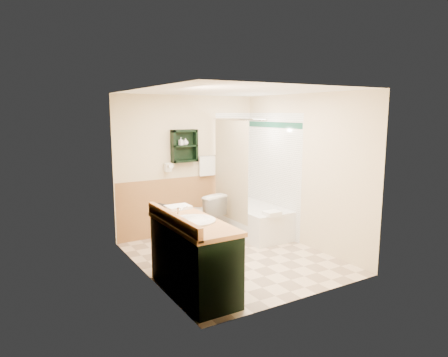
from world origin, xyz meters
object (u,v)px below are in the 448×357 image
bathtub (252,220)px  toilet (203,215)px  vanity (194,257)px  vanity_book (153,199)px  hair_dryer (168,167)px  wall_shelf (184,146)px  soap_bottle_a (181,143)px  soap_bottle_b (186,142)px

bathtub → toilet: bearing=163.7°
bathtub → toilet: (-0.84, 0.25, 0.13)m
vanity → toilet: size_ratio=1.76×
vanity → vanity_book: size_ratio=5.66×
hair_dryer → wall_shelf: bearing=-4.8°
bathtub → soap_bottle_a: 1.81m
vanity_book → soap_bottle_b: soap_bottle_b is taller
hair_dryer → soap_bottle_b: soap_bottle_b is taller
toilet → soap_bottle_a: 1.27m
bathtub → soap_bottle_a: bearing=153.6°
wall_shelf → soap_bottle_a: (-0.06, -0.01, 0.05)m
vanity_book → soap_bottle_b: 1.79m
wall_shelf → bathtub: bearing=-28.0°
toilet → vanity_book: 1.71m
soap_bottle_a → soap_bottle_b: soap_bottle_b is taller
hair_dryer → soap_bottle_a: (0.24, -0.03, 0.40)m
wall_shelf → bathtub: 1.74m
hair_dryer → vanity: (-0.59, -2.16, -0.76)m
vanity → soap_bottle_a: (0.83, 2.13, 1.16)m
wall_shelf → toilet: 1.22m
hair_dryer → soap_bottle_b: size_ratio=2.16×
wall_shelf → soap_bottle_a: wall_shelf is taller
soap_bottle_b → vanity_book: bearing=-130.0°
hair_dryer → soap_bottle_a: soap_bottle_a is taller
vanity → toilet: vanity is taller
bathtub → soap_bottle_a: soap_bottle_a is taller
wall_shelf → vanity: 2.57m
wall_shelf → toilet: wall_shelf is taller
vanity_book → hair_dryer: bearing=45.5°
hair_dryer → vanity: bearing=-105.4°
bathtub → vanity_book: (-2.08, -0.75, 0.75)m
bathtub → vanity_book: size_ratio=6.17×
soap_bottle_a → soap_bottle_b: size_ratio=1.18×
toilet → soap_bottle_b: (-0.16, 0.29, 1.23)m
hair_dryer → bathtub: hair_dryer is taller
bathtub → soap_bottle_a: size_ratio=11.49×
wall_shelf → toilet: size_ratio=0.70×
wall_shelf → soap_bottle_b: wall_shelf is taller
wall_shelf → vanity_book: size_ratio=2.26×
wall_shelf → vanity_book: 1.76m
wall_shelf → vanity_book: (-1.06, -1.29, -0.56)m
vanity → bathtub: vanity is taller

